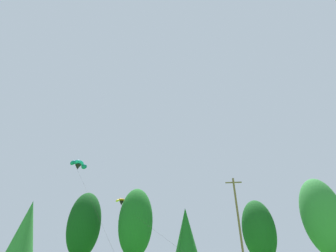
# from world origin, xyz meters

# --- Properties ---
(treeline_tree_b) EXTENTS (4.12, 4.12, 11.47)m
(treeline_tree_b) POSITION_xyz_m (-25.91, 44.98, 7.19)
(treeline_tree_b) COLOR #472D19
(treeline_tree_b) RESTS_ON ground_plane
(treeline_tree_c) EXTENTS (5.31, 5.31, 13.00)m
(treeline_tree_c) POSITION_xyz_m (-17.09, 46.77, 7.87)
(treeline_tree_c) COLOR #472D19
(treeline_tree_c) RESTS_ON ground_plane
(treeline_tree_d) EXTENTS (5.38, 5.38, 13.24)m
(treeline_tree_d) POSITION_xyz_m (-8.34, 46.11, 8.02)
(treeline_tree_d) COLOR #472D19
(treeline_tree_d) RESTS_ON ground_plane
(treeline_tree_e) EXTENTS (3.82, 3.82, 10.08)m
(treeline_tree_e) POSITION_xyz_m (-0.46, 46.67, 6.32)
(treeline_tree_e) COLOR #472D19
(treeline_tree_e) RESTS_ON ground_plane
(treeline_tree_f) EXTENTS (4.71, 4.71, 10.77)m
(treeline_tree_f) POSITION_xyz_m (10.24, 45.66, 6.52)
(treeline_tree_f) COLOR #472D19
(treeline_tree_f) RESTS_ON ground_plane
(treeline_tree_g) EXTENTS (5.34, 5.34, 13.12)m
(treeline_tree_g) POSITION_xyz_m (18.46, 43.24, 7.94)
(treeline_tree_g) COLOR #472D19
(treeline_tree_g) RESTS_ON ground_plane
(utility_pole) EXTENTS (2.20, 0.26, 12.62)m
(utility_pole) POSITION_xyz_m (6.65, 39.86, 6.58)
(utility_pole) COLOR brown
(utility_pole) RESTS_ON ground_plane
(parafoil_kite_high_teal) EXTENTS (14.39, 15.86, 16.03)m
(parafoil_kite_high_teal) POSITION_xyz_m (-17.48, 41.85, 16.36)
(parafoil_kite_high_teal) COLOR teal
(parafoil_kite_mid_orange) EXTENTS (14.61, 17.83, 10.47)m
(parafoil_kite_mid_orange) POSITION_xyz_m (-11.30, 47.41, 11.51)
(parafoil_kite_mid_orange) COLOR orange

